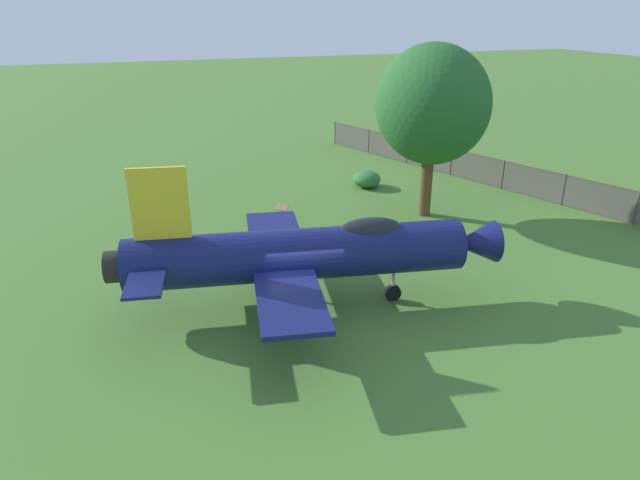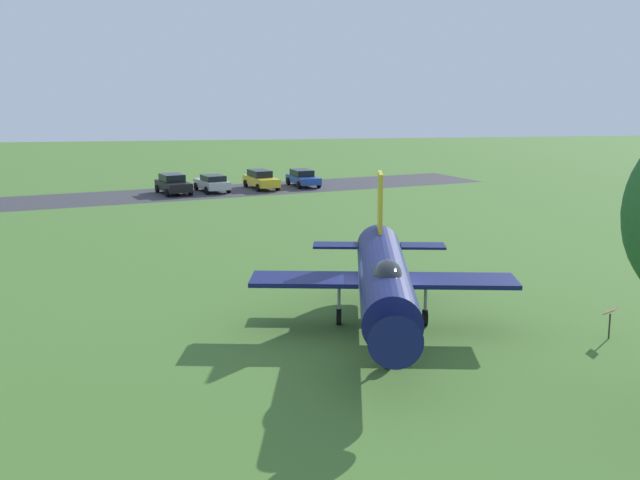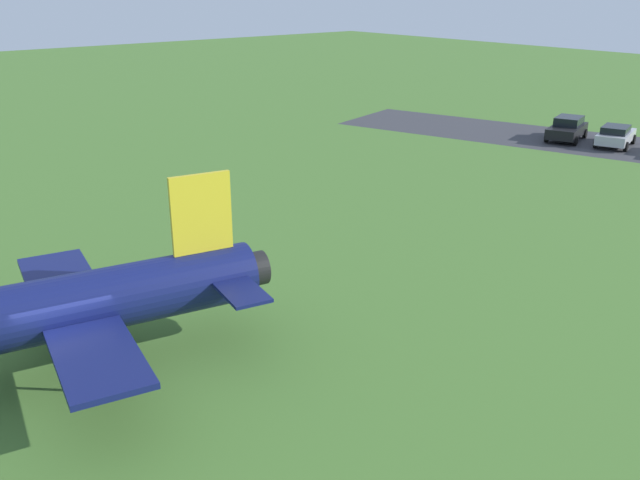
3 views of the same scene
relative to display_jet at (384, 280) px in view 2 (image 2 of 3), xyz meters
The scene contains 8 objects.
ground_plane 2.13m from the display_jet, 79.22° to the left, with size 200.00×200.00×0.00m, color #47722D.
parking_strip 40.24m from the display_jet, 94.11° to the left, with size 43.68×8.00×0.00m, color #38383D.
display_jet is the anchor object (origin of this frame).
info_plaque 7.94m from the display_jet, ahead, with size 0.70×0.71×1.14m.
parked_car_blue 41.93m from the display_jet, 86.33° to the left, with size 2.69×4.64×1.42m.
parked_car_yellow 40.76m from the display_jet, 91.46° to the left, with size 2.92×4.96×1.55m.
parked_car_silver 39.70m from the display_jet, 97.43° to the left, with size 3.03×4.43×1.40m.
parked_car_black 39.48m from the display_jet, 102.10° to the left, with size 3.15×4.59×1.58m.
Camera 2 is at (-6.31, -26.33, 8.74)m, focal length 44.64 mm.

